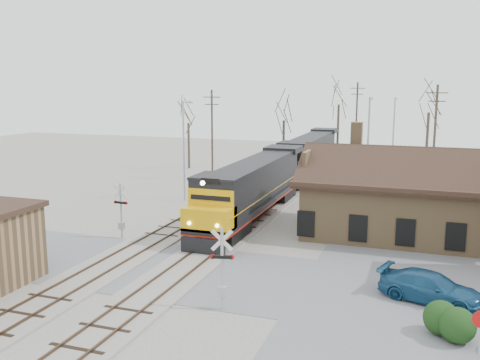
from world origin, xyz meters
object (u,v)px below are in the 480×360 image
object	(u,v)px
locomotive_lead	(252,188)
locomotive_trailing	(309,154)
parked_car	(431,288)
depot	(409,203)

from	to	relation	value
locomotive_lead	locomotive_trailing	distance (m)	21.63
parked_car	locomotive_lead	bearing A→B (deg)	63.58
depot	locomotive_lead	xyz separation A→B (m)	(-11.99, 1.00, 0.09)
locomotive_lead	parked_car	size ratio (longest dim) A/B	4.19
depot	parked_car	world-z (taller)	depot
locomotive_trailing	parked_car	world-z (taller)	locomotive_trailing
locomotive_lead	locomotive_trailing	xyz separation A→B (m)	(0.00, 21.63, -0.00)
depot	locomotive_lead	world-z (taller)	depot
locomotive_trailing	depot	bearing A→B (deg)	-62.09
parked_car	locomotive_trailing	bearing A→B (deg)	38.66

